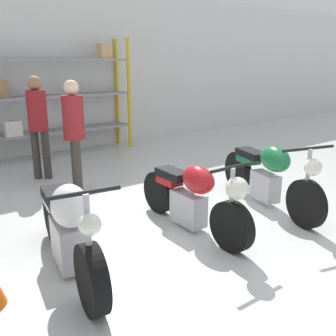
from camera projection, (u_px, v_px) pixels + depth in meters
ground_plane at (188, 231)px, 4.51m from camera, size 30.00×30.00×0.00m
back_wall at (37, 70)px, 7.89m from camera, size 30.00×0.08×3.60m
shelving_rack at (32, 95)px, 7.59m from camera, size 4.20×0.63×2.47m
motorcycle_white at (69, 229)px, 3.56m from camera, size 0.62×2.03×1.03m
motorcycle_red at (193, 197)px, 4.43m from camera, size 0.56×1.91×0.94m
motorcycle_green at (269, 175)px, 5.17m from camera, size 0.88×2.11×1.00m
person_browsing at (38, 119)px, 6.26m from camera, size 0.45×0.45×1.75m
person_near_rack at (74, 128)px, 5.62m from camera, size 0.40×0.40×1.71m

